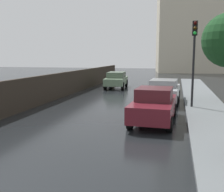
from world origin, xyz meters
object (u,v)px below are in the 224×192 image
at_px(car_maroon_far_ahead, 154,105).
at_px(traffic_light, 194,48).
at_px(car_silver_mid_road, 164,91).
at_px(car_green_near_kerb, 116,80).

bearing_deg(car_maroon_far_ahead, traffic_light, 65.77).
height_order(car_maroon_far_ahead, traffic_light, traffic_light).
xyz_separation_m(car_silver_mid_road, traffic_light, (1.59, -1.69, 2.50)).
relative_size(car_green_near_kerb, car_silver_mid_road, 1.00).
distance_m(car_maroon_far_ahead, traffic_light, 4.63).
height_order(car_green_near_kerb, car_silver_mid_road, car_green_near_kerb).
xyz_separation_m(car_maroon_far_ahead, traffic_light, (1.75, 3.47, 2.51)).
bearing_deg(car_maroon_far_ahead, car_silver_mid_road, 90.76).
bearing_deg(traffic_light, car_silver_mid_road, 133.34).
relative_size(car_maroon_far_ahead, traffic_light, 0.93).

